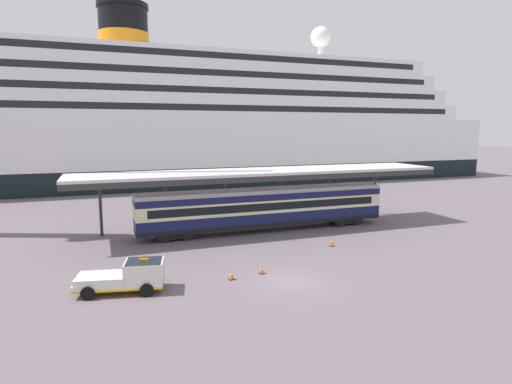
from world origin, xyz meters
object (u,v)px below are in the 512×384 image
at_px(train_carriage, 265,207).
at_px(traffic_cone_far, 332,242).
at_px(cruise_ship, 124,123).
at_px(traffic_cone_near, 262,269).
at_px(service_truck, 129,276).
at_px(traffic_cone_mid, 232,275).

xyz_separation_m(train_carriage, traffic_cone_far, (3.27, -7.18, -1.95)).
distance_m(train_carriage, traffic_cone_far, 8.13).
xyz_separation_m(cruise_ship, traffic_cone_near, (5.62, -53.86, -10.48)).
relative_size(service_truck, traffic_cone_near, 9.19).
bearing_deg(traffic_cone_mid, traffic_cone_far, 24.53).
bearing_deg(service_truck, train_carriage, 40.82).
height_order(cruise_ship, traffic_cone_near, cruise_ship).
relative_size(train_carriage, traffic_cone_mid, 37.06).
height_order(cruise_ship, traffic_cone_far, cruise_ship).
bearing_deg(traffic_cone_far, service_truck, -165.06).
bearing_deg(traffic_cone_far, cruise_ship, 105.41).
distance_m(cruise_ship, traffic_cone_far, 52.44).
distance_m(service_truck, traffic_cone_mid, 6.50).
height_order(train_carriage, traffic_cone_mid, train_carriage).
distance_m(service_truck, traffic_cone_near, 8.76).
bearing_deg(traffic_cone_far, traffic_cone_mid, -155.47).
distance_m(cruise_ship, train_carriage, 44.43).
relative_size(service_truck, traffic_cone_mid, 8.34).
height_order(service_truck, traffic_cone_mid, service_truck).
bearing_deg(train_carriage, cruise_ship, 103.77).
xyz_separation_m(cruise_ship, train_carriage, (10.38, -42.37, -8.46)).
xyz_separation_m(train_carriage, traffic_cone_near, (-4.76, -11.49, -2.02)).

